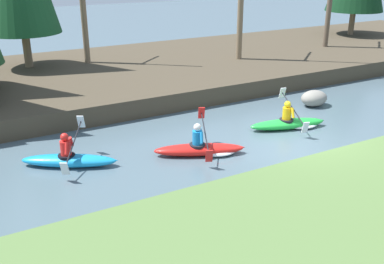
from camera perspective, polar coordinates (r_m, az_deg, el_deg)
ground_plane at (r=14.19m, az=12.92°, el=-2.29°), size 90.00×90.00×0.00m
riverbank_far at (r=22.19m, az=-4.41°, el=7.87°), size 44.00×10.35×0.74m
bare_tree_upstream at (r=22.29m, az=-13.71°, el=15.83°), size 3.35×3.31×6.06m
kayaker_lead at (r=15.89m, az=12.40°, el=1.13°), size 2.78×2.04×1.20m
kayaker_middle at (r=13.48m, az=1.38°, el=-2.11°), size 2.72×1.97×1.20m
kayaker_trailing at (r=13.22m, az=-15.30°, el=-3.31°), size 2.64×1.97×1.20m
boulder_midstream at (r=18.48m, az=15.24°, el=4.16°), size 1.11×0.87×0.63m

